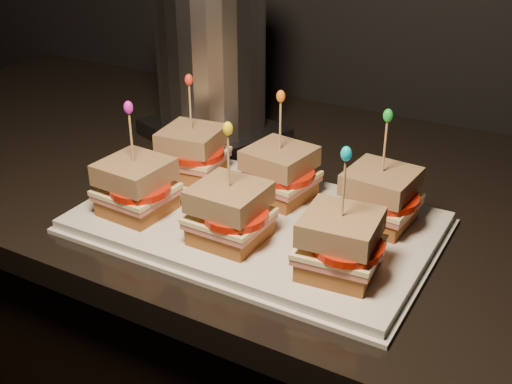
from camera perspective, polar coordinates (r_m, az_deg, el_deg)
The scene contains 48 objects.
granite_slab at distance 0.94m, azimuth 20.90°, elevation -4.14°, with size 2.39×0.73×0.04m, color black.
platter at distance 0.86m, azimuth -0.00°, elevation -2.72°, with size 0.46×0.28×0.02m, color silver.
platter_rim at distance 0.87m, azimuth -0.00°, elevation -3.06°, with size 0.47×0.30×0.01m, color silver.
sandwich_0_bread_bot at distance 0.97m, azimuth -5.61°, elevation 2.14°, with size 0.08×0.08×0.02m, color #623215.
sandwich_0_ham at distance 0.97m, azimuth -5.65°, elevation 2.96°, with size 0.09×0.09×0.01m, color #C86455.
sandwich_0_cheese at distance 0.96m, azimuth -5.67°, elevation 3.34°, with size 0.09×0.09×0.01m, color #FFF3AB.
sandwich_0_tomato at distance 0.95m, azimuth -5.30°, elevation 3.49°, with size 0.08×0.08×0.01m, color red.
sandwich_0_bread_top at distance 0.95m, azimuth -5.74°, elevation 4.78°, with size 0.08×0.08×0.03m, color #54280B.
sandwich_0_pick at distance 0.94m, azimuth -5.86°, elevation 7.27°, with size 0.00×0.00×0.09m, color tan.
sandwich_0_frill at distance 0.92m, azimuth -5.99°, elevation 9.89°, with size 0.01×0.01×0.02m, color red.
sandwich_1_bread_bot at distance 0.90m, azimuth 2.06°, elevation 0.22°, with size 0.08×0.08×0.02m, color #623215.
sandwich_1_ham at distance 0.90m, azimuth 2.08°, elevation 1.09°, with size 0.09×0.09×0.01m, color #C86455.
sandwich_1_cheese at distance 0.89m, azimuth 2.09°, elevation 1.49°, with size 0.09×0.09×0.01m, color #FFF3AB.
sandwich_1_tomato at distance 0.88m, azimuth 2.60°, elevation 1.62°, with size 0.08×0.08×0.01m, color red.
sandwich_1_bread_top at distance 0.88m, azimuth 2.11°, elevation 3.02°, with size 0.08×0.08×0.03m, color #54280B.
sandwich_1_pick at distance 0.87m, azimuth 2.16°, elevation 5.68°, with size 0.00×0.00×0.09m, color tan.
sandwich_1_frill at distance 0.85m, azimuth 2.22°, elevation 8.50°, with size 0.01×0.01×0.02m, color orange.
sandwich_2_bread_bot at distance 0.86m, azimuth 10.80°, elevation -1.98°, with size 0.08×0.08×0.02m, color #623215.
sandwich_2_ham at distance 0.85m, azimuth 10.89°, elevation -1.07°, with size 0.09×0.09×0.01m, color #C86455.
sandwich_2_cheese at distance 0.85m, azimuth 10.93°, elevation -0.65°, with size 0.09×0.09×0.01m, color #FFF3AB.
sandwich_2_tomato at distance 0.83m, azimuth 11.61°, elevation -0.55°, with size 0.08×0.08×0.01m, color red.
sandwich_2_bread_top at distance 0.83m, azimuth 11.08°, elevation 0.94°, with size 0.08×0.08×0.03m, color #54280B.
sandwich_2_pick at distance 0.82m, azimuth 11.36°, elevation 3.72°, with size 0.00×0.00×0.09m, color tan.
sandwich_2_frill at distance 0.80m, azimuth 11.65°, elevation 6.68°, with size 0.01×0.01×0.02m, color green.
sandwich_3_bread_bot at distance 0.88m, azimuth -10.48°, elevation -1.05°, with size 0.08×0.08×0.02m, color #623215.
sandwich_3_ham at distance 0.87m, azimuth -10.57°, elevation -0.17°, with size 0.09×0.09×0.01m, color #C86455.
sandwich_3_cheese at distance 0.87m, azimuth -10.61°, elevation 0.24°, with size 0.09×0.09×0.01m, color #FFF3AB.
sandwich_3_tomato at distance 0.86m, azimuth -10.28°, elevation 0.35°, with size 0.08×0.08×0.01m, color red.
sandwich_3_bread_top at distance 0.86m, azimuth -10.75°, elevation 1.80°, with size 0.08×0.08×0.03m, color #54280B.
sandwich_3_pick at distance 0.84m, azimuth -11.01°, elevation 4.51°, with size 0.00×0.00×0.09m, color tan.
sandwich_3_frill at distance 0.83m, azimuth -11.28°, elevation 7.39°, with size 0.01×0.01×0.02m, color #CA1CB1.
sandwich_4_bread_bot at distance 0.80m, azimuth -2.33°, elevation -3.50°, with size 0.08×0.08×0.02m, color #623215.
sandwich_4_ham at distance 0.80m, azimuth -2.35°, elevation -2.56°, with size 0.09×0.09×0.01m, color #C86455.
sandwich_4_cheese at distance 0.79m, azimuth -2.36°, elevation -2.12°, with size 0.09×0.09×0.01m, color #FFF3AB.
sandwich_4_tomato at distance 0.78m, azimuth -1.85°, elevation -2.04°, with size 0.08×0.08×0.01m, color red.
sandwich_4_bread_top at distance 0.78m, azimuth -2.39°, elevation -0.44°, with size 0.08×0.08×0.03m, color #54280B.
sandwich_4_pick at distance 0.76m, azimuth -2.46°, elevation 2.51°, with size 0.00×0.00×0.09m, color tan.
sandwich_4_frill at distance 0.74m, azimuth -2.52°, elevation 5.66°, with size 0.01×0.01×0.02m, color yellow.
sandwich_5_bread_bot at distance 0.75m, azimuth 7.35°, elevation -6.30°, with size 0.08×0.08×0.02m, color #623215.
sandwich_5_ham at distance 0.74m, azimuth 7.42°, elevation -5.31°, with size 0.09×0.09×0.01m, color #C86455.
sandwich_5_cheese at distance 0.74m, azimuth 7.45°, elevation -4.85°, with size 0.09×0.09×0.01m, color #FFF3AB.
sandwich_5_tomato at distance 0.72m, azimuth 8.18°, elevation -4.80°, with size 0.08×0.08×0.01m, color red.
sandwich_5_bread_top at distance 0.72m, azimuth 7.57°, elevation -3.09°, with size 0.08×0.08×0.03m, color #54280B.
sandwich_5_pick at distance 0.70m, azimuth 7.79°, elevation 0.03°, with size 0.00×0.00×0.09m, color tan.
sandwich_5_frill at distance 0.68m, azimuth 8.02°, elevation 3.39°, with size 0.01×0.01×0.02m, color #06AFC4.
appliance_base at distance 1.15m, azimuth -3.80°, elevation 5.40°, with size 0.22×0.18×0.03m, color #262628.
appliance_body at distance 1.11m, azimuth -4.01°, elevation 11.83°, with size 0.18×0.18×0.24m, color silver.
appliance at distance 1.11m, azimuth -4.01°, elevation 11.60°, with size 0.22×0.18×0.29m, color silver, non-canonical shape.
Camera 1 is at (0.46, 0.83, 1.34)m, focal length 45.00 mm.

